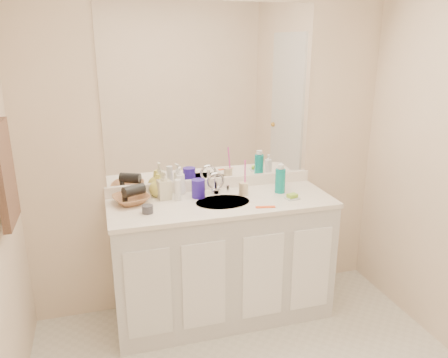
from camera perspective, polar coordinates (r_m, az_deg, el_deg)
name	(u,v)px	position (r m, az deg, el deg)	size (l,w,h in m)	color
wall_back	(211,146)	(3.11, -1.68, 4.37)	(2.60, 0.02, 2.40)	beige
vanity_cabinet	(222,261)	(3.14, -0.26, -10.66)	(1.50, 0.55, 0.85)	silver
countertop	(222,203)	(2.96, -0.27, -3.13)	(1.52, 0.57, 0.03)	white
backsplash	(212,184)	(3.18, -1.57, -0.61)	(1.52, 0.03, 0.08)	white
sink_basin	(223,203)	(2.94, -0.16, -3.21)	(0.37, 0.37, 0.02)	beige
faucet	(216,186)	(3.08, -1.09, -0.90)	(0.02, 0.02, 0.11)	silver
mirror	(211,95)	(3.05, -1.71, 10.95)	(1.48, 0.01, 1.20)	white
blue_mug	(198,188)	(3.00, -3.38, -1.24)	(0.09, 0.09, 0.13)	#29169D
tan_cup	(243,189)	(3.06, 2.56, -1.27)	(0.07, 0.07, 0.09)	beige
toothbrush	(245,174)	(3.03, 2.77, 0.63)	(0.01, 0.01, 0.21)	#FD42BB
mouthwash_bottle	(280,181)	(3.11, 7.35, -0.25)	(0.07, 0.07, 0.17)	#0B8E88
clear_pump_bottle	(281,178)	(3.21, 7.42, 0.12)	(0.06, 0.06, 0.15)	white
soap_dish	(292,198)	(3.02, 8.89, -2.50)	(0.09, 0.07, 0.01)	silver
green_soap	(292,196)	(3.01, 8.90, -2.15)	(0.07, 0.05, 0.02)	#8CC32F
orange_comb	(265,207)	(2.85, 5.43, -3.65)	(0.13, 0.03, 0.01)	#FF511A
dark_jar	(148,209)	(2.78, -9.95, -3.91)	(0.07, 0.07, 0.05)	#3B3A42
extra_white_bottle	(178,190)	(2.96, -6.04, -1.44)	(0.05, 0.05, 0.15)	white
soap_bottle_white	(180,180)	(3.08, -5.75, -0.18)	(0.07, 0.08, 0.19)	white
soap_bottle_cream	(164,185)	(2.99, -7.84, -0.78)	(0.09, 0.09, 0.19)	beige
soap_bottle_yellow	(158,185)	(3.05, -8.62, -0.79)	(0.12, 0.12, 0.16)	#DBD455
wicker_basket	(131,199)	(2.96, -12.01, -2.60)	(0.23, 0.23, 0.06)	#935E3B
hair_dryer	(134,190)	(2.94, -11.70, -1.45)	(0.07, 0.07, 0.15)	black
hand_towel	(5,174)	(2.55, -26.69, 0.59)	(0.04, 0.32, 0.55)	#38271E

